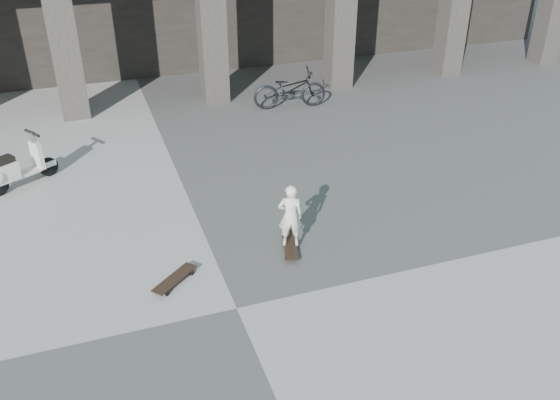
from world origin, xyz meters
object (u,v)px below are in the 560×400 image
object	(u,v)px
skateboard_spare	(175,279)
child	(290,216)
scooter	(10,171)
bicycle	(290,89)
longboard	(290,245)

from	to	relation	value
skateboard_spare	child	size ratio (longest dim) A/B	0.71
scooter	bicycle	world-z (taller)	scooter
skateboard_spare	scooter	size ratio (longest dim) A/B	0.60
skateboard_spare	scooter	distance (m)	4.66
longboard	scooter	xyz separation A→B (m)	(-4.36, 3.68, 0.33)
child	scooter	bearing A→B (deg)	-22.64
child	longboard	bearing A→B (deg)	-162.49
skateboard_spare	child	distance (m)	2.05
child	scooter	xyz separation A→B (m)	(-4.36, 3.68, -0.23)
longboard	child	world-z (taller)	child
child	scooter	size ratio (longest dim) A/B	0.84
scooter	child	bearing A→B (deg)	-72.09
child	bicycle	bearing A→B (deg)	-92.48
longboard	child	distance (m)	0.56
skateboard_spare	child	xyz separation A→B (m)	(1.95, 0.30, 0.55)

